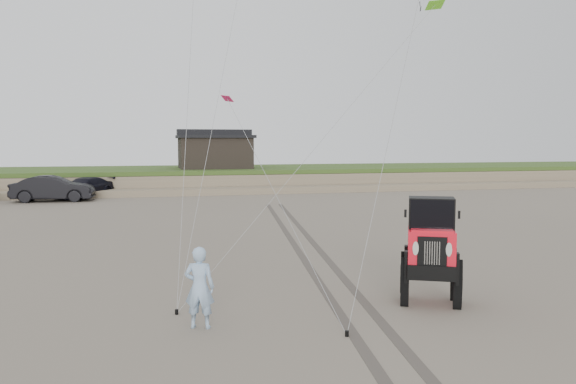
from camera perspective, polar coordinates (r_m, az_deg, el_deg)
The scene contains 10 objects.
ground at distance 13.07m, azimuth 3.38°, elevation -12.57°, with size 160.00×160.00×0.00m, color #6B6054.
dune_ridge at distance 49.62m, azimuth -9.80°, elevation 1.37°, with size 160.00×14.25×1.73m.
cabin at distance 49.22m, azimuth -7.47°, elevation 4.18°, with size 6.40×5.40×3.35m.
truck_b at distance 40.81m, azimuth -22.76°, elevation 0.32°, with size 1.83×5.26×1.73m, color black.
truck_c at distance 42.58m, azimuth -19.99°, elevation 0.40°, with size 2.03×4.99×1.45m, color black.
jeep at distance 14.25m, azimuth 14.29°, elevation -6.90°, with size 2.42×5.61×2.09m, color #FF1628, non-canonical shape.
man at distance 12.25m, azimuth -8.98°, elevation -9.55°, with size 0.64×0.42×1.77m, color #8EBBDC.
stake_main at distance 13.47m, azimuth -11.25°, elevation -11.86°, with size 0.08×0.08×0.12m, color black.
stake_aux at distance 11.89m, azimuth 6.00°, elevation -14.11°, with size 0.08×0.08×0.12m, color black.
tire_tracks at distance 21.07m, azimuth 2.00°, elevation -5.76°, with size 5.22×29.74×0.01m.
Camera 1 is at (-3.78, -11.87, 3.96)m, focal length 35.00 mm.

